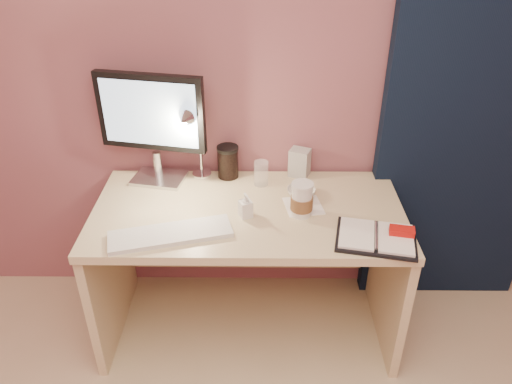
{
  "coord_description": "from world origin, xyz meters",
  "views": [
    {
      "loc": [
        0.05,
        -0.5,
        1.97
      ],
      "look_at": [
        0.04,
        1.33,
        0.85
      ],
      "focal_mm": 35.0,
      "sensor_mm": 36.0,
      "label": 1
    }
  ],
  "objects_px": {
    "keyboard": "(171,234)",
    "coffee_cup": "(302,200)",
    "desk_lamp": "(202,138)",
    "monitor": "(152,119)",
    "bowl": "(301,192)",
    "dark_jar": "(228,163)",
    "planner": "(378,237)",
    "clear_cup": "(261,173)",
    "desk": "(249,239)",
    "product_box": "(300,163)",
    "lotion_bottle": "(246,205)"
  },
  "relations": [
    {
      "from": "coffee_cup",
      "to": "dark_jar",
      "type": "relative_size",
      "value": 1.09
    },
    {
      "from": "coffee_cup",
      "to": "desk_lamp",
      "type": "height_order",
      "value": "desk_lamp"
    },
    {
      "from": "keyboard",
      "to": "coffee_cup",
      "type": "xyz_separation_m",
      "value": [
        0.55,
        0.17,
        0.06
      ]
    },
    {
      "from": "planner",
      "to": "dark_jar",
      "type": "distance_m",
      "value": 0.83
    },
    {
      "from": "planner",
      "to": "coffee_cup",
      "type": "relative_size",
      "value": 2.28
    },
    {
      "from": "monitor",
      "to": "planner",
      "type": "height_order",
      "value": "monitor"
    },
    {
      "from": "dark_jar",
      "to": "product_box",
      "type": "bearing_deg",
      "value": 2.2
    },
    {
      "from": "product_box",
      "to": "planner",
      "type": "bearing_deg",
      "value": -38.94
    },
    {
      "from": "planner",
      "to": "lotion_bottle",
      "type": "xyz_separation_m",
      "value": [
        -0.55,
        0.16,
        0.05
      ]
    },
    {
      "from": "desk",
      "to": "keyboard",
      "type": "bearing_deg",
      "value": -138.28
    },
    {
      "from": "coffee_cup",
      "to": "clear_cup",
      "type": "relative_size",
      "value": 1.32
    },
    {
      "from": "desk",
      "to": "bowl",
      "type": "height_order",
      "value": "bowl"
    },
    {
      "from": "dark_jar",
      "to": "desk_lamp",
      "type": "xyz_separation_m",
      "value": [
        -0.11,
        -0.1,
        0.18
      ]
    },
    {
      "from": "desk_lamp",
      "to": "bowl",
      "type": "bearing_deg",
      "value": 2.85
    },
    {
      "from": "clear_cup",
      "to": "product_box",
      "type": "xyz_separation_m",
      "value": [
        0.19,
        0.09,
        0.01
      ]
    },
    {
      "from": "monitor",
      "to": "planner",
      "type": "bearing_deg",
      "value": -14.75
    },
    {
      "from": "desk_lamp",
      "to": "desk",
      "type": "bearing_deg",
      "value": -16.88
    },
    {
      "from": "lotion_bottle",
      "to": "dark_jar",
      "type": "relative_size",
      "value": 0.79
    },
    {
      "from": "desk",
      "to": "clear_cup",
      "type": "distance_m",
      "value": 0.33
    },
    {
      "from": "coffee_cup",
      "to": "product_box",
      "type": "bearing_deg",
      "value": 87.77
    },
    {
      "from": "desk_lamp",
      "to": "dark_jar",
      "type": "bearing_deg",
      "value": 55.88
    },
    {
      "from": "monitor",
      "to": "coffee_cup",
      "type": "bearing_deg",
      "value": -12.51
    },
    {
      "from": "keyboard",
      "to": "coffee_cup",
      "type": "bearing_deg",
      "value": 1.45
    },
    {
      "from": "clear_cup",
      "to": "product_box",
      "type": "height_order",
      "value": "product_box"
    },
    {
      "from": "desk",
      "to": "clear_cup",
      "type": "height_order",
      "value": "clear_cup"
    },
    {
      "from": "coffee_cup",
      "to": "desk_lamp",
      "type": "relative_size",
      "value": 0.39
    },
    {
      "from": "planner",
      "to": "clear_cup",
      "type": "distance_m",
      "value": 0.66
    },
    {
      "from": "clear_cup",
      "to": "desk_lamp",
      "type": "bearing_deg",
      "value": -175.94
    },
    {
      "from": "dark_jar",
      "to": "product_box",
      "type": "distance_m",
      "value": 0.36
    },
    {
      "from": "desk",
      "to": "lotion_bottle",
      "type": "bearing_deg",
      "value": -93.98
    },
    {
      "from": "keyboard",
      "to": "product_box",
      "type": "bearing_deg",
      "value": 27.32
    },
    {
      "from": "bowl",
      "to": "dark_jar",
      "type": "relative_size",
      "value": 0.91
    },
    {
      "from": "coffee_cup",
      "to": "clear_cup",
      "type": "bearing_deg",
      "value": 123.77
    },
    {
      "from": "desk",
      "to": "dark_jar",
      "type": "relative_size",
      "value": 9.58
    },
    {
      "from": "clear_cup",
      "to": "dark_jar",
      "type": "bearing_deg",
      "value": 154.98
    },
    {
      "from": "bowl",
      "to": "planner",
      "type": "bearing_deg",
      "value": -48.71
    },
    {
      "from": "desk",
      "to": "product_box",
      "type": "bearing_deg",
      "value": 43.73
    },
    {
      "from": "coffee_cup",
      "to": "lotion_bottle",
      "type": "xyz_separation_m",
      "value": [
        -0.24,
        -0.02,
        -0.02
      ]
    },
    {
      "from": "keyboard",
      "to": "bowl",
      "type": "relative_size",
      "value": 3.82
    },
    {
      "from": "desk",
      "to": "lotion_bottle",
      "type": "height_order",
      "value": "lotion_bottle"
    },
    {
      "from": "monitor",
      "to": "desk_lamp",
      "type": "xyz_separation_m",
      "value": [
        0.23,
        -0.05,
        -0.07
      ]
    },
    {
      "from": "monitor",
      "to": "desk",
      "type": "bearing_deg",
      "value": -11.11
    },
    {
      "from": "coffee_cup",
      "to": "bowl",
      "type": "distance_m",
      "value": 0.16
    },
    {
      "from": "desk_lamp",
      "to": "monitor",
      "type": "bearing_deg",
      "value": -179.17
    },
    {
      "from": "desk_lamp",
      "to": "clear_cup",
      "type": "bearing_deg",
      "value": 18.22
    },
    {
      "from": "monitor",
      "to": "desk_lamp",
      "type": "height_order",
      "value": "monitor"
    },
    {
      "from": "coffee_cup",
      "to": "desk_lamp",
      "type": "xyz_separation_m",
      "value": [
        -0.45,
        0.25,
        0.18
      ]
    },
    {
      "from": "product_box",
      "to": "keyboard",
      "type": "bearing_deg",
      "value": -114.77
    },
    {
      "from": "lotion_bottle",
      "to": "dark_jar",
      "type": "height_order",
      "value": "dark_jar"
    },
    {
      "from": "lotion_bottle",
      "to": "product_box",
      "type": "distance_m",
      "value": 0.45
    }
  ]
}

